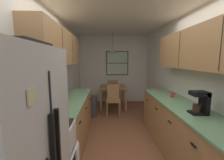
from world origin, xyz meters
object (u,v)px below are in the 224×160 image
object	(u,v)px
mug_by_coffeemaker	(172,94)
microwave_over_range	(23,56)
dining_chair_near	(113,98)
trash_bin	(92,106)
coffee_maker	(201,102)
dining_table	(113,90)
storage_canister	(54,108)
table_serving_bowl	(116,86)
dining_chair_far	(113,90)

from	to	relation	value
mug_by_coffeemaker	microwave_over_range	bearing A→B (deg)	-147.86
dining_chair_near	trash_bin	distance (m)	0.66
dining_chair_near	coffee_maker	xyz separation A→B (m)	(1.11, -2.36, 0.57)
microwave_over_range	dining_table	world-z (taller)	microwave_over_range
dining_table	mug_by_coffeemaker	size ratio (longest dim) A/B	7.39
dining_chair_near	trash_bin	size ratio (longest dim) A/B	1.48
trash_bin	microwave_over_range	bearing A→B (deg)	-98.66
trash_bin	mug_by_coffeemaker	xyz separation A→B (m)	(1.75, -1.32, 0.65)
dining_table	trash_bin	bearing A→B (deg)	-131.33
mug_by_coffeemaker	trash_bin	bearing A→B (deg)	142.94
dining_chair_near	coffee_maker	distance (m)	2.67
dining_table	dining_chair_near	bearing A→B (deg)	-91.59
coffee_maker	mug_by_coffeemaker	size ratio (longest dim) A/B	2.76
microwave_over_range	dining_chair_near	world-z (taller)	microwave_over_range
dining_table	mug_by_coffeemaker	xyz separation A→B (m)	(1.11, -2.05, 0.33)
storage_canister	mug_by_coffeemaker	size ratio (longest dim) A/B	1.76
coffee_maker	storage_canister	bearing A→B (deg)	178.95
table_serving_bowl	mug_by_coffeemaker	bearing A→B (deg)	-63.15
dining_chair_far	storage_canister	size ratio (longest dim) A/B	4.42
storage_canister	mug_by_coffeemaker	xyz separation A→B (m)	(2.05, 0.89, -0.05)
dining_chair_far	table_serving_bowl	xyz separation A→B (m)	(0.08, -0.67, 0.28)
microwave_over_range	trash_bin	size ratio (longest dim) A/B	1.02
dining_table	coffee_maker	xyz separation A→B (m)	(1.09, -2.98, 0.44)
trash_bin	table_serving_bowl	xyz separation A→B (m)	(0.74, 0.67, 0.47)
dining_chair_far	mug_by_coffeemaker	distance (m)	2.92
dining_chair_near	dining_chair_far	bearing A→B (deg)	88.14
coffee_maker	trash_bin	bearing A→B (deg)	127.52
coffee_maker	mug_by_coffeemaker	xyz separation A→B (m)	(0.02, 0.93, -0.12)
dining_table	dining_chair_near	distance (m)	0.63
mug_by_coffeemaker	table_serving_bowl	xyz separation A→B (m)	(-1.01, 1.99, -0.17)
dining_chair_near	mug_by_coffeemaker	distance (m)	1.88
dining_chair_far	coffee_maker	size ratio (longest dim) A/B	2.82
dining_table	dining_chair_far	bearing A→B (deg)	87.88
storage_canister	dining_chair_near	bearing A→B (deg)	68.36
storage_canister	coffee_maker	xyz separation A→B (m)	(2.03, -0.04, 0.06)
microwave_over_range	trash_bin	xyz separation A→B (m)	(0.41, 2.68, -1.38)
storage_canister	table_serving_bowl	distance (m)	3.08
coffee_maker	table_serving_bowl	distance (m)	3.10
dining_chair_near	table_serving_bowl	size ratio (longest dim) A/B	4.18
dining_chair_near	table_serving_bowl	world-z (taller)	dining_chair_near
coffee_maker	mug_by_coffeemaker	distance (m)	0.94
dining_chair_near	storage_canister	world-z (taller)	storage_canister
mug_by_coffeemaker	dining_chair_far	bearing A→B (deg)	112.22
dining_table	dining_chair_near	size ratio (longest dim) A/B	0.95
storage_canister	coffee_maker	size ratio (longest dim) A/B	0.64
dining_chair_far	storage_canister	xyz separation A→B (m)	(-0.96, -3.56, 0.50)
dining_chair_far	dining_table	bearing A→B (deg)	-92.12
microwave_over_range	coffee_maker	distance (m)	2.27
dining_chair_near	dining_chair_far	distance (m)	1.24
microwave_over_range	mug_by_coffeemaker	bearing A→B (deg)	32.14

